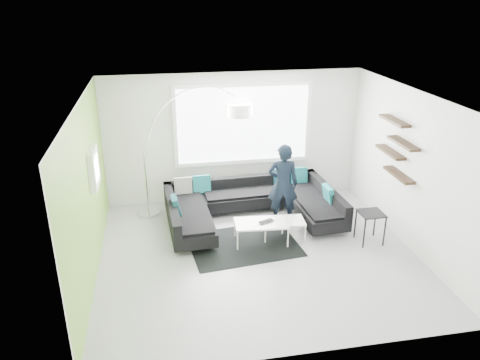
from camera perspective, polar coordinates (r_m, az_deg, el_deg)
name	(u,v)px	position (r m, az deg, el deg)	size (l,w,h in m)	color
ground	(258,254)	(8.41, 2.15, -9.01)	(5.50, 5.50, 0.00)	gray
room_shell	(259,154)	(7.83, 2.29, 3.19)	(5.54, 5.04, 2.82)	silver
sectional_sofa	(252,207)	(9.35, 1.53, -3.37)	(3.44, 2.23, 0.72)	black
rug	(244,244)	(8.69, 0.45, -7.86)	(1.95, 1.42, 0.01)	black
coffee_table	(272,230)	(8.79, 3.93, -6.05)	(1.24, 0.72, 0.41)	white
arc_lamp	(144,156)	(9.50, -11.64, 2.88)	(2.41, 0.97, 2.57)	silver
side_table	(370,227)	(8.97, 15.53, -5.58)	(0.43, 0.43, 0.60)	black
person	(283,184)	(9.20, 5.24, -0.49)	(0.67, 0.51, 1.64)	black
laptop	(267,222)	(8.58, 3.36, -5.19)	(0.35, 0.29, 0.02)	black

